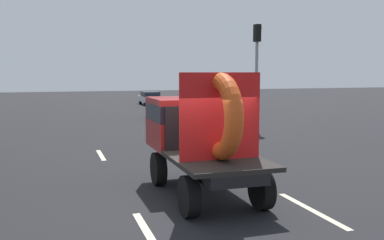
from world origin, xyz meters
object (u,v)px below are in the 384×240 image
Objects in this scene: distant_sedan at (169,107)px; oncoming_car at (150,98)px; flatbed_truck at (197,131)px; traffic_light at (257,61)px.

distant_sedan is 1.17× the size of oncoming_car.
oncoming_car is (1.37, 12.13, -0.11)m from distant_sedan.
oncoming_car is at bearing 83.54° from distant_sedan.
flatbed_truck is 1.04× the size of distant_sedan.
oncoming_car is (-1.69, 18.62, -2.98)m from traffic_light.
distant_sedan is at bearing 77.48° from flatbed_truck.
traffic_light reaches higher than flatbed_truck.
traffic_light is 1.50× the size of oncoming_car.
distant_sedan is at bearing -96.46° from oncoming_car.
distant_sedan is (3.77, 16.99, -0.80)m from flatbed_truck.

